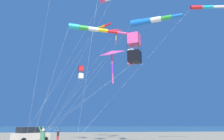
% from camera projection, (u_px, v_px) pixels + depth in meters
% --- Properties ---
extents(ocean_water_strip, '(240.00, 600.00, 0.01)m').
position_uv_depth(ocean_water_strip, '(75.00, 128.00, 178.84)').
color(ocean_water_strip, '#386B84').
rests_on(ocean_water_strip, ground_plane).
extents(parked_car, '(4.27, 4.42, 1.85)m').
position_uv_depth(parked_car, '(30.00, 135.00, 25.98)').
color(parked_car, beige).
rests_on(parked_car, ground_plane).
extents(person_adult_flyer, '(0.70, 0.71, 1.98)m').
position_uv_depth(person_adult_flyer, '(43.00, 138.00, 17.39)').
color(person_adult_flyer, silver).
rests_on(person_adult_flyer, ground_plane).
extents(person_child_green_jacket, '(0.44, 0.53, 1.61)m').
position_uv_depth(person_child_green_jacket, '(58.00, 134.00, 28.55)').
color(person_child_green_jacket, '#B72833').
rests_on(person_child_green_jacket, ground_plane).
extents(kite_delta_checkered_midright, '(8.40, 7.65, 8.89)m').
position_uv_depth(kite_delta_checkered_midright, '(111.00, 53.00, 19.09)').
color(kite_delta_checkered_midright, '#EF4C93').
rests_on(kite_delta_checkered_midright, ground_plane).
extents(kite_windsock_green_low_center, '(2.48, 11.67, 16.75)m').
position_uv_depth(kite_windsock_green_low_center, '(100.00, 28.00, 32.23)').
color(kite_windsock_green_low_center, green).
rests_on(kite_windsock_green_low_center, ground_plane).
extents(kite_windsock_long_streamer_left, '(1.75, 19.64, 16.60)m').
position_uv_depth(kite_windsock_long_streamer_left, '(206.00, 7.00, 26.33)').
color(kite_windsock_long_streamer_left, red).
rests_on(kite_windsock_long_streamer_left, ground_plane).
extents(kite_box_red_high_left, '(2.97, 11.80, 11.16)m').
position_uv_depth(kite_box_red_high_left, '(131.00, 57.00, 25.96)').
color(kite_box_red_high_left, white).
rests_on(kite_box_red_high_left, ground_plane).
extents(kite_box_long_streamer_right, '(11.06, 9.50, 8.01)m').
position_uv_depth(kite_box_long_streamer_right, '(134.00, 48.00, 14.00)').
color(kite_box_long_streamer_right, '#EF4C93').
rests_on(kite_box_long_streamer_right, ground_plane).
extents(kite_delta_small_distant, '(9.36, 10.13, 14.30)m').
position_uv_depth(kite_delta_small_distant, '(116.00, 31.00, 27.23)').
color(kite_delta_small_distant, red).
rests_on(kite_delta_small_distant, ground_plane).
extents(kite_windsock_rainbow_low_near, '(12.26, 14.30, 12.17)m').
position_uv_depth(kite_windsock_rainbow_low_near, '(149.00, 21.00, 20.40)').
color(kite_windsock_rainbow_low_near, blue).
rests_on(kite_windsock_rainbow_low_near, ground_plane).
extents(kite_box_yellow_midlevel, '(0.78, 5.00, 10.01)m').
position_uv_depth(kite_box_yellow_midlevel, '(81.00, 72.00, 29.11)').
color(kite_box_yellow_midlevel, red).
rests_on(kite_box_yellow_midlevel, ground_plane).
extents(kite_windsock_blue_topmost, '(0.63, 7.47, 10.63)m').
position_uv_depth(kite_windsock_blue_topmost, '(90.00, 29.00, 18.45)').
color(kite_windsock_blue_topmost, '#1EB7C6').
rests_on(kite_windsock_blue_topmost, ground_plane).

